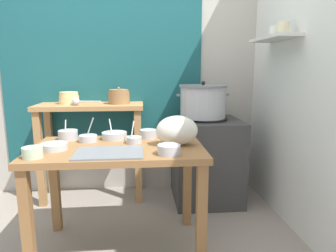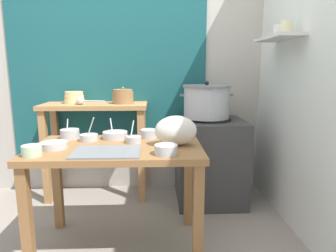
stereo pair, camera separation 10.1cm
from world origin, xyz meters
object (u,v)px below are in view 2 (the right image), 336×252
stove_block (210,160)px  ladle (81,101)px  plastic_bag (176,131)px  clay_pot (123,97)px  prep_bowl_6 (180,134)px  prep_bowl_2 (70,134)px  prep_bowl_8 (32,150)px  serving_tray (107,152)px  prep_bowl_1 (115,135)px  prep_table (118,162)px  prep_bowl_0 (166,149)px  prep_bowl_5 (89,137)px  steamer_pot (207,101)px  prep_bowl_3 (54,145)px  back_shelf_table (96,127)px  prep_bowl_7 (134,139)px  prep_bowl_4 (149,133)px  bowl_stack_enamel (74,98)px

stove_block → ladle: 1.29m
stove_block → plastic_bag: 0.93m
clay_pot → prep_bowl_6: bearing=-54.3°
prep_bowl_2 → prep_bowl_8: bearing=-101.7°
serving_tray → prep_bowl_1: 0.38m
prep_table → stove_block: size_ratio=1.41×
prep_bowl_0 → prep_bowl_5: 0.64m
steamer_pot → prep_bowl_1: size_ratio=2.70×
ladle → prep_bowl_5: ladle is taller
steamer_pot → clay_pot: bearing=171.7°
stove_block → plastic_bag: (-0.37, -0.74, 0.43)m
clay_pot → prep_bowl_1: 0.69m
prep_bowl_5 → prep_bowl_6: bearing=4.8°
prep_bowl_1 → prep_bowl_2: 0.33m
prep_table → prep_bowl_2: bearing=148.9°
prep_bowl_6 → prep_bowl_8: bearing=-154.6°
ladle → prep_table: bearing=-62.3°
prep_bowl_3 → prep_bowl_8: (-0.07, -0.17, 0.01)m
back_shelf_table → ladle: 0.29m
prep_bowl_0 → prep_bowl_2: prep_bowl_2 is taller
steamer_pot → prep_bowl_3: (-1.10, -0.81, -0.19)m
serving_tray → prep_bowl_3: 0.37m
prep_bowl_2 → prep_bowl_8: prep_bowl_2 is taller
prep_table → prep_bowl_7: size_ratio=7.37×
serving_tray → prep_bowl_4: bearing=58.2°
stove_block → prep_bowl_7: bearing=-134.4°
prep_bowl_7 → prep_bowl_8: prep_bowl_7 is taller
prep_bowl_7 → prep_bowl_4: bearing=55.6°
prep_table → prep_bowl_4: bearing=47.4°
steamer_pot → ladle: steamer_pot is taller
back_shelf_table → prep_bowl_4: bearing=-51.7°
back_shelf_table → bowl_stack_enamel: bearing=168.9°
serving_tray → prep_bowl_0: bearing=-7.6°
prep_bowl_3 → prep_bowl_7: bearing=14.5°
ladle → prep_bowl_7: size_ratio=1.74×
serving_tray → prep_bowl_6: 0.60m
prep_bowl_0 → prep_bowl_5: bearing=145.4°
prep_table → prep_bowl_8: prep_bowl_8 is taller
back_shelf_table → plastic_bag: size_ratio=3.50×
ladle → prep_bowl_7: 0.90m
clay_pot → prep_bowl_8: size_ratio=1.71×
prep_table → prep_bowl_0: bearing=-34.8°
bowl_stack_enamel → prep_table: bearing=-60.8°
prep_bowl_2 → prep_bowl_7: prep_bowl_7 is taller
prep_bowl_2 → stove_block: bearing=24.7°
prep_bowl_0 → prep_bowl_3: prep_bowl_0 is taller
bowl_stack_enamel → clay_pot: bearing=-4.7°
prep_table → prep_bowl_8: bearing=-154.3°
bowl_stack_enamel → plastic_bag: (0.89, -0.91, -0.13)m
prep_bowl_2 → steamer_pot: bearing=26.4°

